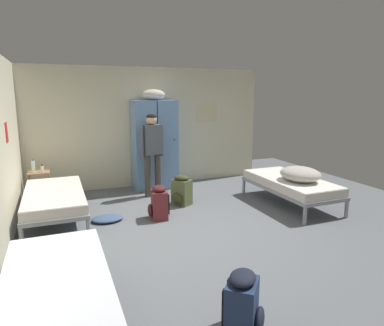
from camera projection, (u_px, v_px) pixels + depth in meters
The scene contains 15 objects.
ground_plane at pixel (199, 228), 5.16m from camera, with size 8.78×8.78×0.00m, color slate.
room_backdrop at pixel (94, 138), 5.65m from camera, with size 5.20×5.55×2.53m.
locker_bank at pixel (155, 143), 7.22m from camera, with size 0.90×0.55×2.07m.
shelf_unit at pixel (40, 184), 6.37m from camera, with size 0.38×0.30×0.57m.
bed_left_rear at pixel (54, 197), 5.41m from camera, with size 0.90×1.90×0.49m.
bed_right at pixel (290, 184), 6.21m from camera, with size 0.90×1.90×0.49m.
bed_left_front at pixel (56, 287), 2.91m from camera, with size 0.90×1.90×0.49m.
bedding_heap at pixel (300, 174), 5.97m from camera, with size 0.65×0.74×0.25m.
person_traveler at pixel (152, 147), 6.62m from camera, with size 0.50×0.28×1.61m.
water_bottle at pixel (33, 166), 6.29m from camera, with size 0.06×0.06×0.24m.
lotion_bottle at pixel (42, 169), 6.30m from camera, with size 0.05×0.05×0.14m.
backpack_maroon at pixel (159, 203), 5.52m from camera, with size 0.37×0.35×0.55m.
backpack_olive at pixel (181, 191), 6.22m from camera, with size 0.41×0.40×0.55m.
backpack_navy at pixel (243, 304), 2.87m from camera, with size 0.42×0.41×0.55m.
clothes_pile_denim at pixel (107, 218), 5.45m from camera, with size 0.50×0.36×0.08m.
Camera 1 is at (-1.90, -4.47, 1.99)m, focal length 32.13 mm.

